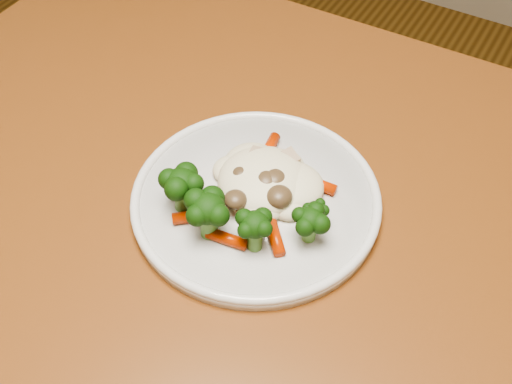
# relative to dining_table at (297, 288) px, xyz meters

# --- Properties ---
(dining_table) EXTENTS (1.09, 0.74, 0.75)m
(dining_table) POSITION_rel_dining_table_xyz_m (0.00, 0.00, 0.00)
(dining_table) COLOR brown
(dining_table) RESTS_ON ground
(plate) EXTENTS (0.26, 0.26, 0.01)m
(plate) POSITION_rel_dining_table_xyz_m (-0.06, 0.00, 0.12)
(plate) COLOR white
(plate) RESTS_ON dining_table
(meal) EXTENTS (0.18, 0.17, 0.05)m
(meal) POSITION_rel_dining_table_xyz_m (-0.05, -0.01, 0.15)
(meal) COLOR #F8EEC7
(meal) RESTS_ON plate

